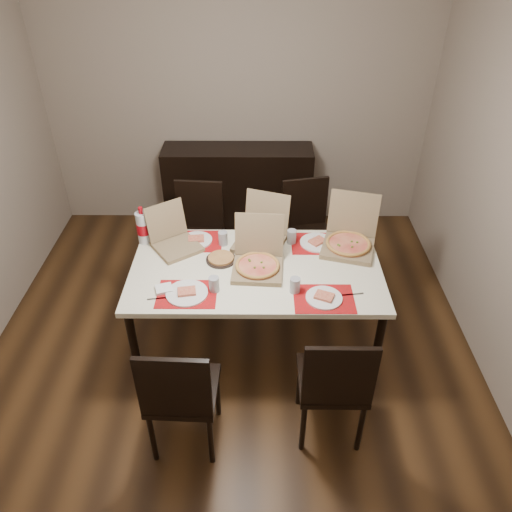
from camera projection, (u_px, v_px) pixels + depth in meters
name	position (u px, v px, depth m)	size (l,w,h in m)	color
ground	(232.00, 345.00, 4.01)	(3.80, 4.00, 0.02)	#432A14
room_walls	(227.00, 114.00, 3.34)	(3.84, 4.02, 2.62)	gray
sideboard	(238.00, 189.00, 5.19)	(1.50, 0.40, 0.90)	black
dining_table	(256.00, 275.00, 3.62)	(1.80, 1.00, 0.75)	#ECE8C7
chair_near_left	(180.00, 393.00, 2.97)	(0.44, 0.44, 0.93)	black
chair_near_right	(334.00, 383.00, 3.03)	(0.42, 0.42, 0.93)	black
chair_far_left	(199.00, 229.00, 4.44)	(0.45, 0.45, 0.93)	black
chair_far_right	(307.00, 227.00, 4.48)	(0.50, 0.50, 0.93)	black
setting_near_left	(191.00, 291.00, 3.34)	(0.47, 0.30, 0.11)	#B60C10
setting_near_right	(316.00, 294.00, 3.31)	(0.50, 0.30, 0.11)	#B60C10
setting_far_left	(201.00, 240.00, 3.84)	(0.50, 0.30, 0.11)	#B60C10
setting_far_right	(311.00, 241.00, 3.82)	(0.46, 0.30, 0.11)	#B60C10
napkin_loose	(263.00, 277.00, 3.48)	(0.12, 0.11, 0.02)	white
pizza_box_center	(258.00, 262.00, 3.54)	(0.37, 0.41, 0.35)	olive
pizza_box_right	(349.00, 240.00, 3.76)	(0.47, 0.50, 0.38)	olive
pizza_box_left	(174.00, 240.00, 3.77)	(0.45, 0.46, 0.31)	olive
pizza_box_extra	(261.00, 236.00, 3.82)	(0.46, 0.48, 0.35)	olive
faina_plate	(221.00, 259.00, 3.65)	(0.22, 0.22, 0.03)	black
dip_bowl	(274.00, 250.00, 3.74)	(0.10, 0.10, 0.03)	white
soda_bottle	(143.00, 228.00, 3.78)	(0.10, 0.10, 0.30)	silver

